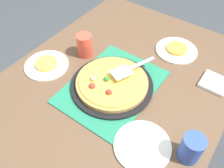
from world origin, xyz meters
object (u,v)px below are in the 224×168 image
object	(u,v)px
cup_near	(85,45)
cup_corner	(191,148)
pizza	(112,82)
plate_near_left	(176,50)
pizza_pan	(112,85)
served_slice_left	(177,48)
plate_side	(142,146)
napkin_stack	(214,83)
served_slice_right	(46,63)
plate_far_right	(47,65)
pizza_server	(130,68)

from	to	relation	value
cup_near	cup_corner	world-z (taller)	same
pizza	plate_near_left	distance (m)	0.43
pizza_pan	plate_near_left	xyz separation A→B (m)	(0.41, -0.13, -0.01)
plate_near_left	served_slice_left	bearing A→B (deg)	0.00
plate_side	napkin_stack	distance (m)	0.48
plate_near_left	cup_near	size ratio (longest dim) A/B	1.83
served_slice_left	pizza_pan	bearing A→B (deg)	162.01
served_slice_left	served_slice_right	distance (m)	0.69
plate_far_right	pizza_server	world-z (taller)	pizza_server
served_slice_right	cup_corner	distance (m)	0.78
plate_side	plate_near_left	bearing A→B (deg)	13.05
pizza	plate_far_right	distance (m)	0.36
pizza	plate_side	bearing A→B (deg)	-123.11
plate_far_right	pizza_server	xyz separation A→B (m)	(0.17, -0.39, 0.06)
plate_near_left	served_slice_right	distance (m)	0.69
pizza	napkin_stack	distance (m)	0.48
napkin_stack	cup_near	bearing A→B (deg)	106.51
pizza_server	pizza_pan	bearing A→B (deg)	157.24
plate_side	cup_near	size ratio (longest dim) A/B	1.83
served_slice_left	served_slice_right	bearing A→B (deg)	135.20
plate_near_left	pizza_pan	bearing A→B (deg)	162.01
pizza_pan	plate_far_right	world-z (taller)	pizza_pan
plate_near_left	plate_far_right	world-z (taller)	same
plate_far_right	pizza_pan	bearing A→B (deg)	-77.49
served_slice_left	napkin_stack	bearing A→B (deg)	-115.04
pizza_pan	cup_corner	distance (m)	0.44
pizza	pizza_server	bearing A→B (deg)	-22.91
served_slice_right	pizza_server	size ratio (longest dim) A/B	0.48
plate_far_right	cup_near	size ratio (longest dim) A/B	1.83
served_slice_left	plate_far_right	bearing A→B (deg)	135.20
pizza	cup_corner	distance (m)	0.44
pizza_pan	cup_near	distance (m)	0.27
served_slice_left	napkin_stack	xyz separation A→B (m)	(-0.12, -0.25, -0.01)
plate_near_left	served_slice_right	bearing A→B (deg)	135.20
plate_side	pizza_pan	bearing A→B (deg)	56.62
pizza_pan	plate_side	world-z (taller)	pizza_pan
served_slice_left	pizza_server	distance (m)	0.34
cup_near	napkin_stack	size ratio (longest dim) A/B	1.00
plate_side	served_slice_right	world-z (taller)	served_slice_right
pizza	cup_near	xyz separation A→B (m)	(0.11, 0.25, 0.03)
plate_side	pizza_server	world-z (taller)	pizza_server
plate_far_right	napkin_stack	world-z (taller)	napkin_stack
plate_side	pizza	bearing A→B (deg)	56.89
served_slice_left	plate_near_left	bearing A→B (deg)	0.00
pizza	plate_far_right	bearing A→B (deg)	102.35
plate_far_right	pizza_server	bearing A→B (deg)	-66.61
cup_near	cup_corner	xyz separation A→B (m)	(-0.22, -0.67, 0.00)
napkin_stack	plate_far_right	bearing A→B (deg)	116.88
plate_near_left	served_slice_left	xyz separation A→B (m)	(0.00, 0.00, 0.01)
pizza	plate_side	xyz separation A→B (m)	(-0.18, -0.27, -0.03)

